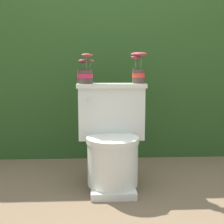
% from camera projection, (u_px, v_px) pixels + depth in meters
% --- Properties ---
extents(ground_plane, '(12.00, 12.00, 0.00)m').
position_uv_depth(ground_plane, '(116.00, 191.00, 2.16)').
color(ground_plane, brown).
extents(hedge_backdrop, '(4.18, 0.88, 1.60)m').
position_uv_depth(hedge_backdrop, '(109.00, 71.00, 3.24)').
color(hedge_backdrop, '#284C1E').
rests_on(hedge_backdrop, ground).
extents(toilet, '(0.50, 0.48, 0.73)m').
position_uv_depth(toilet, '(112.00, 141.00, 2.21)').
color(toilet, silver).
rests_on(toilet, ground).
extents(potted_plant_left, '(0.12, 0.12, 0.21)m').
position_uv_depth(potted_plant_left, '(85.00, 73.00, 2.24)').
color(potted_plant_left, '#47382D').
rests_on(potted_plant_left, toilet).
extents(potted_plant_midleft, '(0.12, 0.09, 0.22)m').
position_uv_depth(potted_plant_midleft, '(138.00, 70.00, 2.26)').
color(potted_plant_midleft, '#47382D').
rests_on(potted_plant_midleft, toilet).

